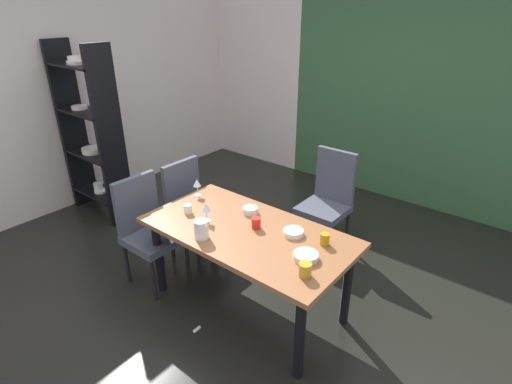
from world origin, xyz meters
TOP-DOWN VIEW (x-y plane):
  - ground_plane at (0.00, 0.00)m, footprint 5.28×5.45m
  - back_panel_interior at (-1.84, 2.68)m, footprint 1.61×0.10m
  - garden_window_panel at (0.80, 2.68)m, footprint 3.67×0.10m
  - left_interior_panel at (-2.59, 0.00)m, footprint 0.10×5.45m
  - dining_table at (0.36, -0.12)m, footprint 1.64×0.85m
  - chair_left_near at (-0.57, -0.38)m, footprint 0.45×0.44m
  - chair_head_far at (0.38, 1.10)m, footprint 0.44×0.45m
  - chair_left_far at (-0.57, 0.14)m, footprint 0.45×0.44m
  - display_shelf at (-2.07, 0.05)m, footprint 0.84×0.30m
  - wine_glass_north at (0.02, -0.22)m, footprint 0.07×0.07m
  - wine_glass_near_shelf at (-0.37, 0.06)m, footprint 0.07×0.07m
  - serving_bowl_near_window at (0.92, -0.16)m, footprint 0.17×0.17m
  - serving_bowl_rear at (0.21, 0.10)m, footprint 0.13×0.13m
  - serving_bowl_center at (0.67, 0.04)m, footprint 0.15×0.15m
  - cup_east at (-0.20, -0.22)m, footprint 0.07×0.07m
  - cup_south at (0.92, 0.07)m, footprint 0.07×0.07m
  - cup_front at (1.01, -0.32)m, footprint 0.08×0.08m
  - cup_right at (0.39, -0.06)m, footprint 0.07×0.07m
  - pitcher_west at (0.17, -0.42)m, footprint 0.12×0.11m

SIDE VIEW (x-z plane):
  - ground_plane at x=0.00m, z-range -0.02..0.00m
  - chair_left_far at x=-0.57m, z-range 0.05..1.01m
  - chair_left_near at x=-0.57m, z-range 0.05..1.02m
  - chair_head_far at x=0.38m, z-range 0.04..1.05m
  - dining_table at x=0.36m, z-range 0.27..1.01m
  - serving_bowl_center at x=0.67m, z-range 0.73..0.77m
  - serving_bowl_near_window at x=0.92m, z-range 0.73..0.78m
  - serving_bowl_rear at x=0.21m, z-range 0.73..0.78m
  - cup_east at x=-0.20m, z-range 0.73..0.81m
  - cup_right at x=0.39m, z-range 0.73..0.82m
  - cup_south at x=0.92m, z-range 0.73..0.82m
  - cup_front at x=1.01m, z-range 0.73..0.83m
  - pitcher_west at x=0.17m, z-range 0.73..0.88m
  - wine_glass_near_shelf at x=-0.37m, z-range 0.77..0.93m
  - wine_glass_north at x=0.02m, z-range 0.77..0.93m
  - display_shelf at x=-2.07m, z-range 0.01..1.97m
  - back_panel_interior at x=-1.84m, z-range 0.00..2.58m
  - garden_window_panel at x=0.80m, z-range 0.00..2.58m
  - left_interior_panel at x=-2.59m, z-range 0.00..2.58m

